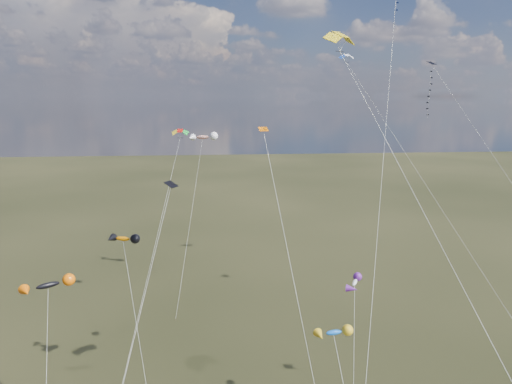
{
  "coord_description": "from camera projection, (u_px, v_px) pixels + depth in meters",
  "views": [
    {
      "loc": [
        -4.02,
        -26.56,
        28.39
      ],
      "look_at": [
        0.0,
        18.0,
        19.0
      ],
      "focal_mm": 32.0,
      "sensor_mm": 36.0,
      "label": 1
    }
  ],
  "objects": [
    {
      "name": "diamond_black_high",
      "position": [
        441.0,
        104.0,
        52.87
      ],
      "size": [
        15.72,
        21.28,
        32.41
      ],
      "color": "black",
      "rests_on": "ground"
    },
    {
      "name": "diamond_navy_tall",
      "position": [
        394.0,
        26.0,
        47.66
      ],
      "size": [
        14.49,
        34.66,
        41.97
      ],
      "color": "#0E0E50",
      "rests_on": "ground"
    },
    {
      "name": "diamond_black_mid",
      "position": [
        153.0,
        260.0,
        35.89
      ],
      "size": [
        5.68,
        16.94,
        21.29
      ],
      "color": "black",
      "rests_on": "ground"
    },
    {
      "name": "diamond_orange_center",
      "position": [
        288.0,
        250.0,
        33.97
      ],
      "size": [
        3.74,
        22.92,
        25.81
      ],
      "color": "#D96203",
      "rests_on": "ground"
    },
    {
      "name": "parafoil_yellow",
      "position": [
        342.0,
        37.0,
        31.4
      ],
      "size": [
        12.4,
        25.16,
        33.24
      ],
      "color": "yellow",
      "rests_on": "ground"
    },
    {
      "name": "parafoil_blue_white",
      "position": [
        348.0,
        57.0,
        66.82
      ],
      "size": [
        17.96,
        22.75,
        34.87
      ],
      "color": "blue",
      "rests_on": "ground"
    },
    {
      "name": "parafoil_tricolor",
      "position": [
        180.0,
        132.0,
        55.81
      ],
      "size": [
        6.45,
        17.9,
        24.8
      ],
      "color": "yellow",
      "rests_on": "ground"
    },
    {
      "name": "novelty_black_orange",
      "position": [
        48.0,
        286.0,
        36.03
      ],
      "size": [
        4.0,
        12.32,
        14.28
      ],
      "color": "black",
      "rests_on": "ground"
    },
    {
      "name": "novelty_orange_black",
      "position": [
        123.0,
        239.0,
        43.28
      ],
      "size": [
        4.91,
        9.19,
        15.67
      ],
      "color": "orange",
      "rests_on": "ground"
    },
    {
      "name": "novelty_white_purple",
      "position": [
        355.0,
        283.0,
        36.37
      ],
      "size": [
        3.19,
        9.99,
        14.23
      ],
      "color": "silver",
      "rests_on": "ground"
    },
    {
      "name": "novelty_redwhite_stripe",
      "position": [
        202.0,
        137.0,
        66.61
      ],
      "size": [
        5.84,
        13.44,
        23.29
      ],
      "color": "red",
      "rests_on": "ground"
    },
    {
      "name": "novelty_blue_yellow",
      "position": [
        334.0,
        334.0,
        29.12
      ],
      "size": [
        2.82,
        8.72,
        13.99
      ],
      "color": "blue",
      "rests_on": "ground"
    }
  ]
}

